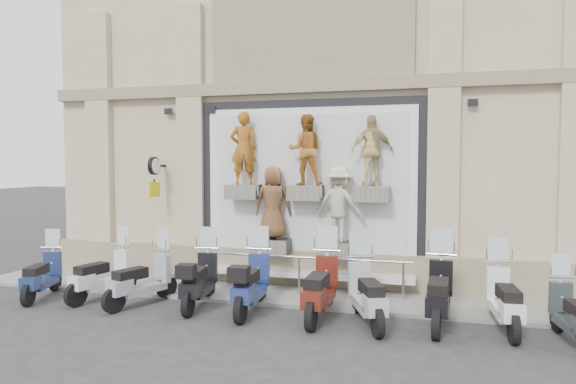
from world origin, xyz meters
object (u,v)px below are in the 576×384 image
object	(u,v)px
clock_sign_bracket	(154,172)
scooter_f	(320,275)
scooter_g	(367,281)
scooter_b	(102,264)
scooter_i	(505,287)
scooter_h	(439,280)
scooter_j	(573,302)
scooter_a	(42,265)
scooter_c	(141,269)
scooter_d	(199,269)
guard_rail	(299,276)
scooter_e	(251,271)

from	to	relation	value
clock_sign_bracket	scooter_f	distance (m)	5.45
scooter_f	scooter_g	world-z (taller)	scooter_f
scooter_b	scooter_i	distance (m)	8.31
scooter_g	scooter_h	distance (m)	1.33
clock_sign_bracket	scooter_j	world-z (taller)	clock_sign_bracket
scooter_g	scooter_h	xyz separation A→B (m)	(1.30, 0.26, 0.05)
scooter_a	scooter_f	xyz separation A→B (m)	(6.32, 0.17, 0.13)
scooter_a	scooter_c	world-z (taller)	scooter_c
scooter_a	scooter_d	bearing A→B (deg)	-12.13
guard_rail	scooter_f	bearing A→B (deg)	-61.81
clock_sign_bracket	scooter_h	xyz separation A→B (m)	(6.91, -1.83, -1.93)
scooter_c	scooter_j	xyz separation A→B (m)	(8.21, -0.16, -0.06)
guard_rail	scooter_i	distance (m)	4.36
scooter_h	scooter_c	bearing A→B (deg)	-173.83
scooter_g	scooter_c	bearing A→B (deg)	158.47
scooter_e	scooter_i	xyz separation A→B (m)	(4.78, 0.16, -0.04)
clock_sign_bracket	scooter_c	size ratio (longest dim) A/B	0.53
clock_sign_bracket	scooter_f	world-z (taller)	clock_sign_bracket
scooter_b	scooter_j	world-z (taller)	scooter_b
scooter_c	scooter_g	xyz separation A→B (m)	(4.77, -0.03, 0.04)
scooter_c	scooter_e	size ratio (longest dim) A/B	0.92
clock_sign_bracket	scooter_c	xyz separation A→B (m)	(0.84, -2.06, -2.02)
scooter_c	scooter_g	world-z (taller)	scooter_g
scooter_i	scooter_e	bearing A→B (deg)	177.24
scooter_c	scooter_i	xyz separation A→B (m)	(7.21, 0.28, 0.03)
clock_sign_bracket	scooter_e	world-z (taller)	clock_sign_bracket
scooter_b	scooter_j	distance (m)	9.32
scooter_a	scooter_j	bearing A→B (deg)	-17.17
scooter_c	scooter_e	xyz separation A→B (m)	(2.43, 0.13, 0.06)
scooter_c	scooter_j	size ratio (longest dim) A/B	1.09
scooter_i	scooter_f	bearing A→B (deg)	178.60
guard_rail	scooter_c	distance (m)	3.46
scooter_a	scooter_f	size ratio (longest dim) A/B	0.86
scooter_e	scooter_f	xyz separation A→B (m)	(1.43, -0.03, 0.02)
scooter_i	scooter_h	bearing A→B (deg)	178.01
scooter_a	scooter_g	xyz separation A→B (m)	(7.23, 0.05, 0.08)
scooter_f	scooter_h	bearing A→B (deg)	3.94
scooter_e	scooter_b	bearing A→B (deg)	174.87
scooter_b	scooter_h	size ratio (longest dim) A/B	0.90
guard_rail	scooter_b	bearing A→B (deg)	-161.53
clock_sign_bracket	scooter_j	distance (m)	9.55
scooter_i	scooter_a	bearing A→B (deg)	177.52
scooter_e	scooter_j	xyz separation A→B (m)	(5.78, -0.28, -0.13)
scooter_c	scooter_f	distance (m)	3.86
clock_sign_bracket	scooter_j	xyz separation A→B (m)	(9.05, -2.21, -2.09)
scooter_i	scooter_j	xyz separation A→B (m)	(1.00, -0.44, -0.09)
scooter_a	scooter_e	xyz separation A→B (m)	(4.88, 0.21, 0.10)
scooter_h	scooter_j	size ratio (longest dim) A/B	1.21
scooter_a	scooter_i	world-z (taller)	scooter_i
scooter_e	scooter_c	bearing A→B (deg)	179.08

